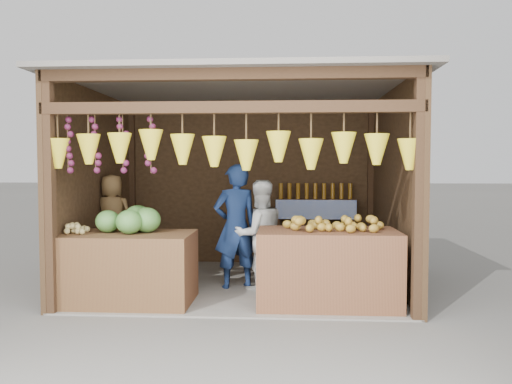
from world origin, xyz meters
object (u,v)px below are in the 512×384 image
at_px(counter_right, 327,268).
at_px(man_standing, 236,227).
at_px(vendor_seated, 112,216).
at_px(woman_standing, 260,235).
at_px(counter_left, 127,269).

xyz_separation_m(counter_right, man_standing, (-1.12, 0.75, 0.38)).
relative_size(man_standing, vendor_seated, 1.41).
relative_size(counter_right, woman_standing, 1.11).
distance_m(counter_left, man_standing, 1.48).
bearing_deg(vendor_seated, woman_standing, 170.62).
height_order(counter_right, vendor_seated, vendor_seated).
relative_size(woman_standing, vendor_seated, 1.23).
height_order(counter_right, woman_standing, woman_standing).
distance_m(counter_right, woman_standing, 1.12).
bearing_deg(man_standing, woman_standing, 152.29).
height_order(counter_left, counter_right, counter_right).
bearing_deg(woman_standing, counter_right, 117.25).
distance_m(counter_left, counter_right, 2.30).
bearing_deg(vendor_seated, man_standing, 169.62).
distance_m(counter_left, vendor_seated, 1.35).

